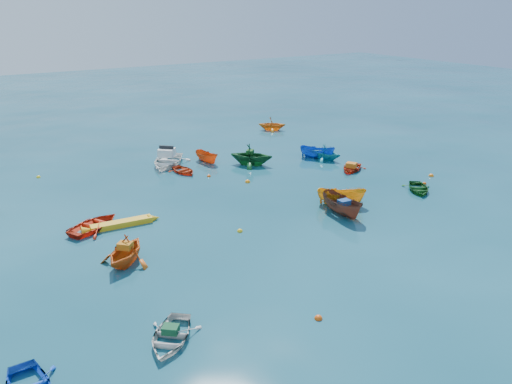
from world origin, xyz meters
TOP-DOWN VIEW (x-y plane):
  - ground at (0.00, 0.00)m, footprint 160.00×160.00m
  - dinghy_white_near at (-10.69, -5.89)m, footprint 3.37×3.47m
  - sampan_brown_mid at (2.93, -0.12)m, footprint 1.52×3.50m
  - dinghy_orange_w at (-10.13, 0.91)m, footprint 3.87×3.87m
  - sampan_yellow_mid at (3.97, 1.16)m, footprint 3.10×2.85m
  - dinghy_green_e at (10.05, 0.17)m, footprint 3.19×3.32m
  - dinghy_cyan_se at (9.38, 9.22)m, footprint 3.08×3.27m
  - dinghy_red_nw at (-10.32, 5.78)m, footprint 3.98×3.58m
  - sampan_orange_n at (0.88, 13.81)m, footprint 1.39×2.74m
  - dinghy_green_n at (3.54, 11.33)m, footprint 4.41×4.42m
  - dinghy_red_ne at (9.28, 5.98)m, footprint 3.17×2.88m
  - sampan_blue_far at (9.09, 9.96)m, footprint 2.62×3.05m
  - dinghy_red_far at (-1.84, 12.37)m, footprint 2.07×2.67m
  - dinghy_orange_far at (11.41, 20.10)m, footprint 3.55×3.48m
  - kayak_yellow at (-8.91, 5.31)m, footprint 4.20×0.99m
  - motorboat_white at (-2.13, 14.80)m, footprint 5.07×5.17m
  - tarp_green_a at (-10.63, -5.81)m, footprint 0.76×0.74m
  - tarp_blue_a at (2.92, -0.27)m, footprint 0.71×0.56m
  - tarp_orange_a at (-10.09, 0.94)m, footprint 0.83×0.83m
  - tarp_green_b at (3.47, 11.40)m, footprint 0.82×0.82m
  - tarp_orange_b at (9.19, 5.94)m, footprint 0.86×0.93m
  - buoy_or_a at (-5.06, -7.78)m, footprint 0.33×0.33m
  - buoy_ye_a at (-3.55, 1.06)m, footprint 0.32×0.32m
  - buoy_or_b at (11.53, 0.89)m, footprint 0.30×0.30m
  - buoy_or_c at (-0.66, 10.50)m, footprint 0.29×0.29m
  - buoy_ye_c at (4.43, 3.80)m, footprint 0.37×0.37m
  - buoy_or_d at (13.33, 1.79)m, footprint 0.38×0.38m
  - buoy_ye_d at (-11.37, 17.00)m, footprint 0.30×0.30m
  - buoy_or_e at (1.11, 7.89)m, footprint 0.38×0.38m
  - buoy_ye_e at (10.60, 10.81)m, footprint 0.34×0.34m

SIDE VIEW (x-z plane):
  - ground at x=0.00m, z-range 0.00..0.00m
  - dinghy_white_near at x=-10.69m, z-range -0.29..0.29m
  - sampan_brown_mid at x=2.93m, z-range -0.66..0.66m
  - dinghy_orange_w at x=-10.13m, z-range -0.77..0.77m
  - sampan_yellow_mid at x=3.97m, z-range -0.59..0.59m
  - dinghy_green_e at x=10.05m, z-range -0.28..0.28m
  - dinghy_cyan_se at x=9.38m, z-range -0.68..0.68m
  - dinghy_red_nw at x=-10.32m, z-range -0.34..0.34m
  - sampan_orange_n at x=0.88m, z-range -0.51..0.51m
  - dinghy_green_n at x=3.54m, z-range -0.88..0.88m
  - dinghy_red_ne at x=9.28m, z-range -0.27..0.27m
  - sampan_blue_far at x=9.09m, z-range -0.57..0.57m
  - dinghy_red_far at x=-1.84m, z-range -0.26..0.26m
  - dinghy_orange_far at x=11.41m, z-range -0.71..0.71m
  - kayak_yellow at x=-8.91m, z-range -0.21..0.21m
  - motorboat_white at x=-2.13m, z-range -0.74..0.74m
  - buoy_or_a at x=-5.06m, z-range -0.17..0.17m
  - buoy_ye_a at x=-3.55m, z-range -0.16..0.16m
  - buoy_or_b at x=11.53m, z-range -0.15..0.15m
  - buoy_or_c at x=-0.66m, z-range -0.14..0.14m
  - buoy_ye_c at x=4.43m, z-range -0.18..0.18m
  - buoy_or_d at x=13.33m, z-range -0.19..0.19m
  - buoy_ye_d at x=-11.37m, z-range -0.15..0.15m
  - buoy_or_e at x=1.11m, z-range -0.19..0.19m
  - buoy_ye_e at x=10.60m, z-range -0.17..0.17m
  - tarp_green_a at x=-10.63m, z-range 0.29..0.59m
  - tarp_orange_b at x=9.19m, z-range 0.27..0.63m
  - tarp_blue_a at x=2.92m, z-range 0.66..0.99m
  - tarp_orange_a at x=-10.09m, z-range 0.77..1.10m
  - tarp_green_b at x=3.47m, z-range 0.88..1.20m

